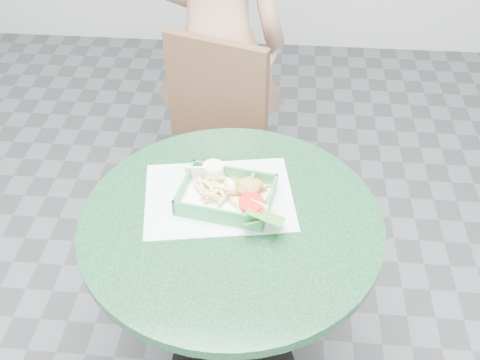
# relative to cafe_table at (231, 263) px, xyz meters

# --- Properties ---
(cafe_table) EXTENTS (0.84, 0.84, 0.75)m
(cafe_table) POSITION_rel_cafe_table_xyz_m (0.00, 0.00, 0.00)
(cafe_table) COLOR black
(cafe_table) RESTS_ON floor
(dining_chair) EXTENTS (0.41, 0.41, 0.93)m
(dining_chair) POSITION_rel_cafe_table_xyz_m (-0.13, 0.62, -0.05)
(dining_chair) COLOR #532916
(dining_chair) RESTS_ON floor
(diner_person) EXTENTS (0.61, 0.41, 1.64)m
(diner_person) POSITION_rel_cafe_table_xyz_m (-0.15, 0.99, 0.24)
(diner_person) COLOR tan
(diner_person) RESTS_ON floor
(placemat) EXTENTS (0.47, 0.38, 0.00)m
(placemat) POSITION_rel_cafe_table_xyz_m (-0.04, 0.08, 0.17)
(placemat) COLOR silver
(placemat) RESTS_ON cafe_table
(food_basket) EXTENTS (0.26, 0.19, 0.05)m
(food_basket) POSITION_rel_cafe_table_xyz_m (-0.02, 0.06, 0.19)
(food_basket) COLOR #2B8042
(food_basket) RESTS_ON placemat
(crab_sandwich) EXTENTS (0.11, 0.11, 0.07)m
(crab_sandwich) POSITION_rel_cafe_table_xyz_m (0.04, 0.08, 0.22)
(crab_sandwich) COLOR #DAB26D
(crab_sandwich) RESTS_ON food_basket
(fries_pile) EXTENTS (0.11, 0.12, 0.04)m
(fries_pile) POSITION_rel_cafe_table_xyz_m (-0.06, 0.08, 0.21)
(fries_pile) COLOR #D6B468
(fries_pile) RESTS_ON food_basket
(sauce_ramekin) EXTENTS (0.06, 0.06, 0.03)m
(sauce_ramekin) POSITION_rel_cafe_table_xyz_m (-0.08, 0.14, 0.22)
(sauce_ramekin) COLOR white
(sauce_ramekin) RESTS_ON food_basket
(garnish_cup) EXTENTS (0.13, 0.12, 0.05)m
(garnish_cup) POSITION_rel_cafe_table_xyz_m (0.08, 0.00, 0.21)
(garnish_cup) COLOR white
(garnish_cup) RESTS_ON food_basket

